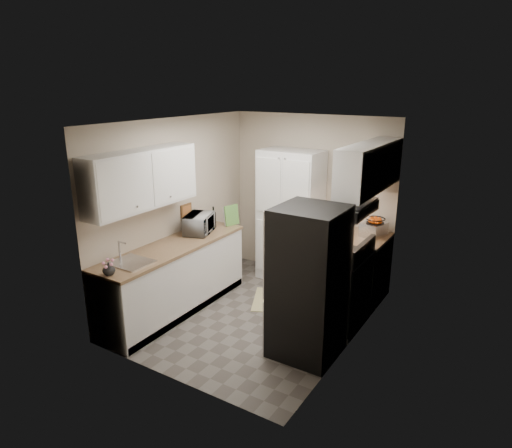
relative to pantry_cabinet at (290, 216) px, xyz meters
name	(u,v)px	position (x,y,z in m)	size (l,w,h in m)	color
ground	(255,315)	(0.20, -1.32, -1.00)	(3.20, 3.20, 0.00)	#56514C
room_shell	(254,195)	(0.18, -1.32, 0.63)	(2.64, 3.24, 2.52)	#BDAE99
pantry_cabinet	(290,216)	(0.00, 0.00, 0.00)	(0.90, 0.55, 2.00)	silver
base_cabinet_left	(175,279)	(-0.79, -1.75, -0.56)	(0.60, 2.30, 0.88)	silver
countertop_left	(173,247)	(-0.79, -1.75, -0.10)	(0.63, 2.33, 0.04)	#846647
base_cabinet_right	(361,270)	(1.19, -0.12, -0.56)	(0.60, 0.80, 0.88)	silver
countertop_right	(363,238)	(1.19, -0.12, -0.10)	(0.63, 0.83, 0.04)	#846647
electric_range	(338,288)	(1.17, -0.93, -0.52)	(0.71, 0.78, 1.13)	#B7B7BC
refrigerator	(308,283)	(1.14, -1.73, -0.15)	(0.70, 0.72, 1.70)	#B7B7BC
microwave	(199,224)	(-0.82, -1.16, 0.05)	(0.48, 0.33, 0.27)	silver
wine_bottle	(214,218)	(-0.81, -0.85, 0.06)	(0.07, 0.07, 0.28)	black
flower_vase	(109,269)	(-0.73, -2.83, -0.01)	(0.14, 0.14, 0.14)	white
cutting_board	(232,215)	(-0.65, -0.62, 0.07)	(0.02, 0.24, 0.30)	#538B3B
toaster_oven	(374,229)	(1.29, -0.01, 0.02)	(0.26, 0.33, 0.19)	silver
fruit_basket	(375,219)	(1.31, -0.03, 0.17)	(0.26, 0.26, 0.11)	#D84C0C
kitchen_mat	(271,300)	(0.15, -0.84, -0.99)	(0.47, 0.75, 0.01)	tan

